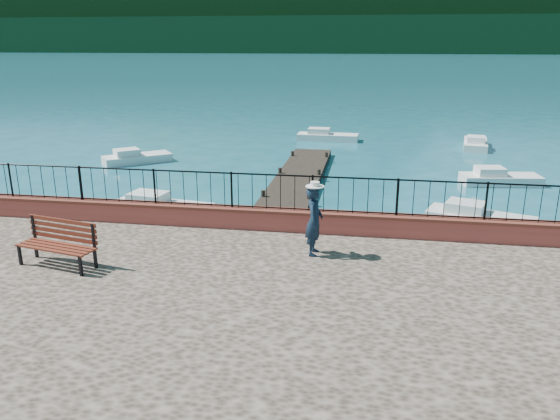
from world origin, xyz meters
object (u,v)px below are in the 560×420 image
(person, at_px, (314,221))
(boat_1, at_px, (481,215))
(boat_3, at_px, (137,155))
(boat_5, at_px, (476,141))
(boat_4, at_px, (328,134))
(boat_0, at_px, (162,204))
(boat_2, at_px, (501,175))
(park_bench, at_px, (58,253))

(person, relative_size, boat_1, 0.47)
(boat_3, height_order, boat_5, same)
(boat_5, bearing_deg, boat_4, 92.19)
(boat_1, xyz_separation_m, boat_3, (-15.91, 7.69, 0.00))
(person, height_order, boat_0, person)
(boat_2, bearing_deg, park_bench, -139.26)
(boat_1, height_order, boat_3, same)
(boat_1, xyz_separation_m, boat_4, (-6.60, 16.04, 0.00))
(person, xyz_separation_m, boat_4, (-1.50, 22.58, -1.64))
(person, xyz_separation_m, boat_0, (-6.23, 5.97, -1.64))
(person, height_order, boat_4, person)
(person, distance_m, boat_1, 8.45)
(boat_1, distance_m, boat_5, 15.16)
(boat_0, bearing_deg, boat_5, 57.64)
(park_bench, bearing_deg, boat_3, 120.01)
(park_bench, relative_size, boat_2, 0.59)
(person, xyz_separation_m, boat_3, (-10.80, 14.23, -1.64))
(person, distance_m, boat_3, 17.94)
(park_bench, relative_size, boat_3, 0.58)
(boat_0, height_order, boat_3, same)
(boat_0, relative_size, boat_3, 1.09)
(boat_5, bearing_deg, boat_1, -179.87)
(boat_3, bearing_deg, boat_4, 3.20)
(person, relative_size, boat_4, 0.44)
(park_bench, distance_m, boat_3, 16.76)
(boat_5, bearing_deg, boat_2, -173.58)
(boat_0, xyz_separation_m, boat_2, (13.27, 6.69, 0.00))
(park_bench, xyz_separation_m, boat_4, (4.17, 24.26, -1.11))
(boat_3, bearing_deg, park_bench, -110.80)
(boat_5, bearing_deg, park_bench, 159.52)
(person, xyz_separation_m, boat_1, (5.10, 6.54, -1.64))
(boat_0, distance_m, boat_3, 9.43)
(boat_2, bearing_deg, boat_0, -160.99)
(boat_4, distance_m, boat_5, 8.98)
(park_bench, distance_m, person, 5.93)
(park_bench, height_order, boat_5, park_bench)
(boat_2, xyz_separation_m, boat_5, (0.39, 8.86, 0.00))
(park_bench, xyz_separation_m, boat_2, (12.70, 14.35, -1.11))
(boat_1, bearing_deg, park_bench, -122.19)
(person, height_order, boat_5, person)
(person, distance_m, boat_2, 14.58)
(person, distance_m, boat_0, 8.79)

